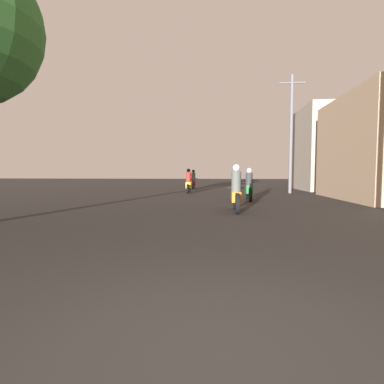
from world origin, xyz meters
TOP-DOWN VIEW (x-y plane):
  - ground_plane at (0.00, 0.00)m, footprint 120.00×120.00m
  - motorcycle_orange at (0.63, 8.25)m, footprint 0.60×1.98m
  - motorcycle_green at (1.46, 12.28)m, footprint 0.60×2.10m
  - motorcycle_yellow at (-1.91, 17.42)m, footprint 0.60×1.95m
  - motorcycle_red at (-2.00, 22.24)m, footprint 0.60×2.10m
  - building_right_far at (9.14, 21.84)m, footprint 5.99×6.39m
  - utility_pole_far at (4.56, 17.54)m, footprint 1.60×0.20m

SIDE VIEW (x-z plane):
  - ground_plane at x=0.00m, z-range 0.00..0.00m
  - motorcycle_green at x=1.46m, z-range -0.15..1.38m
  - motorcycle_yellow at x=-1.91m, z-range -0.16..1.41m
  - motorcycle_red at x=-2.00m, z-range -0.15..1.40m
  - motorcycle_orange at x=0.63m, z-range -0.16..1.43m
  - building_right_far at x=9.14m, z-range 0.00..6.11m
  - utility_pole_far at x=4.56m, z-range 0.16..7.55m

